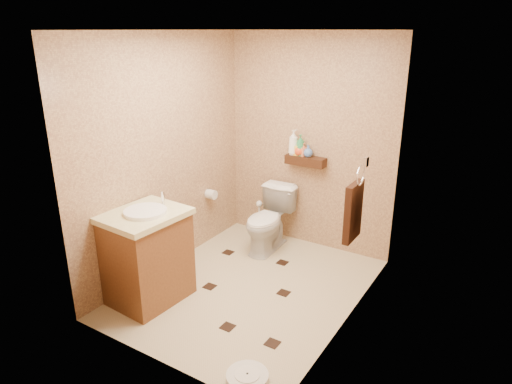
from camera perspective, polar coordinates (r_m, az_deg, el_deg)
The scene contains 20 objects.
ground at distance 4.60m, azimuth -0.82°, elevation -11.88°, with size 2.50×2.50×0.00m, color #C7B791.
wall_back at distance 5.15m, azimuth 6.67°, elevation 6.03°, with size 2.00×0.04×2.40m, color tan.
wall_front at distance 3.18m, azimuth -13.18°, elevation -3.16°, with size 2.00×0.04×2.40m, color tan.
wall_left at distance 4.69m, azimuth -11.27°, elevation 4.42°, with size 0.04×2.50×2.40m, color tan.
wall_right at distance 3.68m, azimuth 12.32°, elevation 0.08°, with size 0.04×2.50×2.40m, color tan.
ceiling at distance 3.91m, azimuth -1.00°, elevation 19.60°, with size 2.00×2.50×0.02m, color silver.
wall_shelf at distance 5.13m, azimuth 6.20°, elevation 3.91°, with size 0.46×0.14×0.10m, color #3B1E10.
floor_accents at distance 4.55m, azimuth -0.71°, elevation -12.17°, with size 1.34×1.36×0.01m.
toilet at distance 5.19m, azimuth 1.55°, elevation -3.53°, with size 0.40×0.71×0.72m, color white.
vanity at distance 4.34m, azimuth -13.40°, elevation -7.70°, with size 0.63×0.75×1.01m.
bathroom_scale at distance 3.56m, azimuth -1.09°, elevation -22.15°, with size 0.37×0.37×0.06m.
toilet_brush at distance 5.58m, azimuth 0.40°, elevation -4.00°, with size 0.11×0.11×0.46m.
towel_ring at distance 4.02m, azimuth 12.13°, elevation -2.10°, with size 0.12×0.30×0.76m.
toilet_paper at distance 5.31m, azimuth -5.63°, elevation -0.29°, with size 0.12×0.11×0.12m.
bottle_a at distance 5.15m, azimuth 4.69°, elevation 6.22°, with size 0.11×0.11×0.28m, color white.
bottle_b at distance 5.14m, azimuth 5.25°, elevation 5.49°, with size 0.07×0.08×0.16m, color yellow.
bottle_c at distance 5.13m, azimuth 5.47°, elevation 5.39°, with size 0.12×0.12×0.15m, color #E8491B.
bottle_d at distance 5.12m, azimuth 5.58°, elevation 5.85°, with size 0.09×0.09×0.24m, color #2F8D53.
bottle_e at distance 5.11m, azimuth 5.93°, elevation 5.31°, with size 0.07×0.07×0.15m, color #EB7C4E.
bottle_f at distance 5.09m, azimuth 6.54°, elevation 5.12°, with size 0.10×0.10×0.13m, color #4B73BB.
Camera 1 is at (2.12, -3.29, 2.41)m, focal length 32.00 mm.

